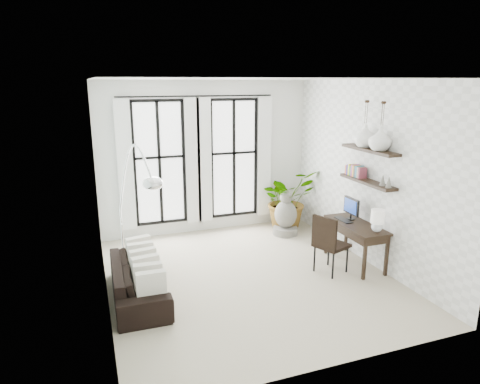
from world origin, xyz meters
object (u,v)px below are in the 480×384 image
sofa (138,280)px  plant (287,199)px  desk (358,227)px  buddha (286,216)px  arc_lamp (134,174)px  desk_chair (328,241)px

sofa → plant: 4.05m
desk → buddha: (-0.48, 1.86, -0.31)m
plant → buddha: plant is taller
sofa → desk: size_ratio=1.49×
arc_lamp → sofa: bearing=-98.0°
desk → desk_chair: (-0.64, -0.11, -0.13)m
arc_lamp → plant: bearing=21.7°
plant → desk: 2.21m
plant → desk_chair: (-0.36, -2.31, -0.08)m
desk_chair → sofa: bearing=154.1°
sofa → arc_lamp: size_ratio=0.85×
sofa → buddha: bearing=-61.1°
desk_chair → arc_lamp: bearing=140.8°
plant → sofa: bearing=-149.3°
sofa → arc_lamp: 1.64m
plant → arc_lamp: size_ratio=0.59×
desk → arc_lamp: (-3.64, 0.86, 1.03)m
desk_chair → buddha: size_ratio=1.08×
sofa → arc_lamp: arc_lamp is taller
sofa → desk: 3.77m
desk_chair → arc_lamp: (-3.00, 0.97, 1.16)m
sofa → plant: bearing=-58.1°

